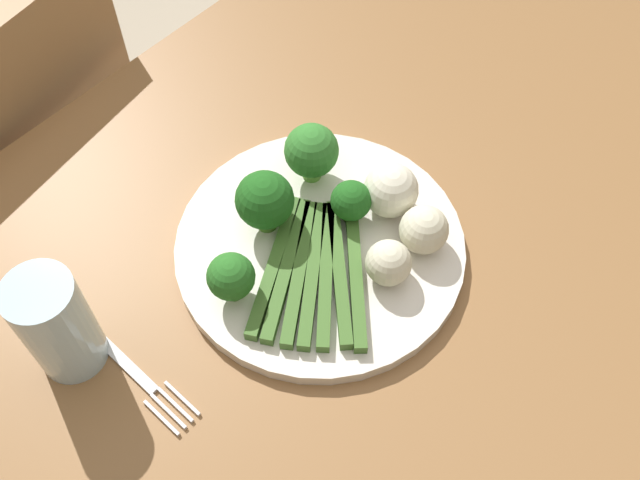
% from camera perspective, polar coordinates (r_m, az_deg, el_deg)
% --- Properties ---
extents(ground_plane, '(6.00, 6.00, 0.02)m').
position_cam_1_polar(ground_plane, '(1.45, 3.74, -16.59)').
color(ground_plane, '#B7A88E').
extents(dining_table, '(1.28, 0.81, 0.76)m').
position_cam_1_polar(dining_table, '(0.85, 6.13, -3.65)').
color(dining_table, olive).
rests_on(dining_table, ground_plane).
extents(chair, '(0.46, 0.46, 0.87)m').
position_cam_1_polar(chair, '(1.17, -22.61, 1.83)').
color(chair, '#9E754C').
rests_on(chair, ground_plane).
extents(plate, '(0.29, 0.29, 0.01)m').
position_cam_1_polar(plate, '(0.73, -0.00, -0.54)').
color(plate, silver).
rests_on(plate, dining_table).
extents(asparagus_bundle, '(0.18, 0.16, 0.01)m').
position_cam_1_polar(asparagus_bundle, '(0.70, -0.55, -2.40)').
color(asparagus_bundle, '#3D6626').
rests_on(asparagus_bundle, plate).
extents(broccoli_back, '(0.06, 0.06, 0.07)m').
position_cam_1_polar(broccoli_back, '(0.74, -0.67, 6.88)').
color(broccoli_back, '#609E3D').
rests_on(broccoli_back, plate).
extents(broccoli_front, '(0.04, 0.04, 0.05)m').
position_cam_1_polar(broccoli_front, '(0.72, 2.42, 3.03)').
color(broccoli_front, '#4C7F2B').
rests_on(broccoli_front, plate).
extents(broccoli_left, '(0.06, 0.06, 0.07)m').
position_cam_1_polar(broccoli_left, '(0.70, -4.30, 3.05)').
color(broccoli_left, '#4C7F2B').
rests_on(broccoli_left, plate).
extents(broccoli_near_center, '(0.04, 0.04, 0.05)m').
position_cam_1_polar(broccoli_near_center, '(0.67, -6.91, -2.88)').
color(broccoli_near_center, '#568E33').
rests_on(broccoli_near_center, plate).
extents(cauliflower_edge, '(0.05, 0.05, 0.05)m').
position_cam_1_polar(cauliflower_edge, '(0.71, 8.05, 0.80)').
color(cauliflower_edge, beige).
rests_on(cauliflower_edge, plate).
extents(cauliflower_back_right, '(0.06, 0.06, 0.06)m').
position_cam_1_polar(cauliflower_back_right, '(0.73, 5.67, 4.01)').
color(cauliflower_back_right, silver).
rests_on(cauliflower_back_right, plate).
extents(cauliflower_outer_edge, '(0.04, 0.04, 0.04)m').
position_cam_1_polar(cauliflower_outer_edge, '(0.69, 5.33, -1.78)').
color(cauliflower_outer_edge, beige).
rests_on(cauliflower_outer_edge, plate).
extents(fork, '(0.03, 0.17, 0.00)m').
position_cam_1_polar(fork, '(0.70, -14.51, -9.55)').
color(fork, silver).
rests_on(fork, dining_table).
extents(water_glass, '(0.06, 0.06, 0.12)m').
position_cam_1_polar(water_glass, '(0.67, -19.72, -6.19)').
color(water_glass, silver).
rests_on(water_glass, dining_table).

